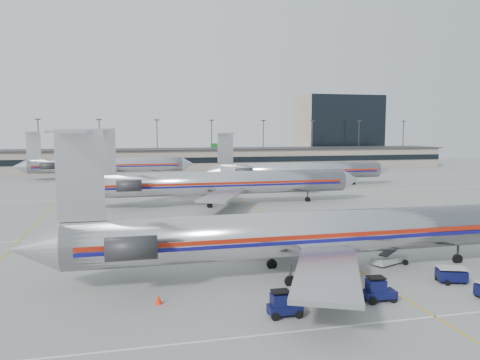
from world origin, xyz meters
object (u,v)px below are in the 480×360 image
object	(u,v)px
tug_center	(378,290)
belt_loader	(390,258)
jet_foreground	(304,233)
jet_second_row	(220,183)

from	to	relation	value
tug_center	belt_loader	size ratio (longest dim) A/B	0.53
tug_center	jet_foreground	bearing A→B (deg)	116.24
jet_foreground	jet_second_row	size ratio (longest dim) A/B	0.98
jet_second_row	belt_loader	bearing A→B (deg)	-77.13
jet_foreground	belt_loader	bearing A→B (deg)	6.49
jet_foreground	tug_center	world-z (taller)	jet_foreground
tug_center	belt_loader	world-z (taller)	belt_loader
jet_foreground	tug_center	xyz separation A→B (m)	(2.75, -6.87, -2.65)
jet_second_row	jet_foreground	bearing A→B (deg)	-90.43
jet_second_row	tug_center	bearing A→B (deg)	-86.75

